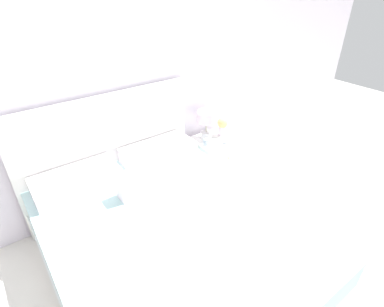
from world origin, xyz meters
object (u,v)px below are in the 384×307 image
at_px(table_lamp, 207,120).
at_px(teacup, 227,141).
at_px(bed, 165,239).
at_px(nightstand, 214,159).
at_px(alarm_clock, 208,142).
at_px(flower_vase, 222,126).

xyz_separation_m(table_lamp, teacup, (0.11, -0.24, -0.20)).
distance_m(bed, teacup, 1.38).
bearing_deg(bed, nightstand, 33.39).
distance_m(nightstand, alarm_clock, 0.32).
bearing_deg(table_lamp, alarm_clock, -122.49).
bearing_deg(alarm_clock, nightstand, 11.57).
distance_m(bed, flower_vase, 1.57).
bearing_deg(teacup, flower_vase, 64.78).
bearing_deg(flower_vase, alarm_clock, -164.29).
bearing_deg(nightstand, table_lamp, 109.12).
bearing_deg(alarm_clock, flower_vase, 15.71).
height_order(bed, nightstand, bed).
xyz_separation_m(bed, table_lamp, (1.11, 0.86, 0.44)).
height_order(bed, teacup, bed).
distance_m(nightstand, flower_vase, 0.42).
xyz_separation_m(nightstand, flower_vase, (0.16, 0.05, 0.38)).
relative_size(bed, teacup, 22.34).
height_order(flower_vase, teacup, flower_vase).
xyz_separation_m(nightstand, table_lamp, (-0.04, 0.11, 0.49)).
bearing_deg(bed, table_lamp, 37.87).
bearing_deg(teacup, nightstand, 118.21).
height_order(bed, flower_vase, bed).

